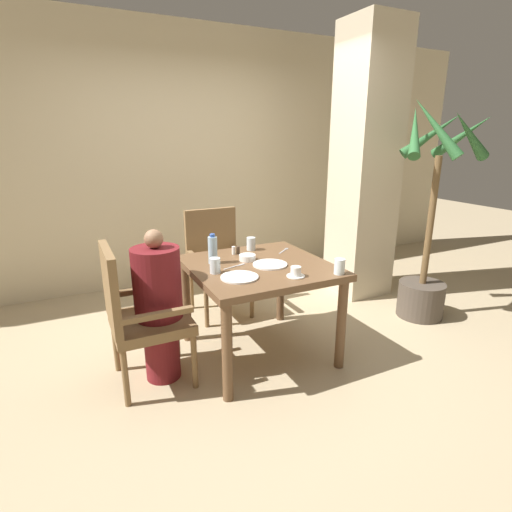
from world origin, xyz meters
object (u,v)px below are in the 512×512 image
at_px(chair_left_side, 137,312).
at_px(glass_tall_mid, 340,267).
at_px(diner_in_left_chair, 159,305).
at_px(plate_main_left, 240,277).
at_px(water_bottle, 213,250).
at_px(plate_main_right, 270,264).
at_px(chair_far_side, 217,258).
at_px(bowl_small, 247,257).
at_px(glass_tall_near, 251,244).
at_px(glass_tall_far, 215,266).
at_px(teacup_with_saucer, 296,272).
at_px(potted_palm, 428,246).

bearing_deg(chair_left_side, glass_tall_mid, -18.51).
xyz_separation_m(chair_left_side, diner_in_left_chair, (0.15, 0.00, 0.02)).
bearing_deg(glass_tall_mid, plate_main_left, 160.75).
height_order(chair_left_side, diner_in_left_chair, diner_in_left_chair).
distance_m(plate_main_left, water_bottle, 0.40).
xyz_separation_m(diner_in_left_chair, plate_main_right, (0.82, -0.06, 0.19)).
distance_m(chair_far_side, plate_main_left, 1.16).
distance_m(chair_left_side, bowl_small, 0.90).
bearing_deg(chair_left_side, bowl_small, 8.36).
xyz_separation_m(chair_left_side, chair_far_side, (0.90, 0.90, 0.00)).
relative_size(chair_left_side, plate_main_left, 3.84).
distance_m(diner_in_left_chair, water_bottle, 0.57).
height_order(plate_main_left, glass_tall_near, glass_tall_near).
bearing_deg(glass_tall_mid, glass_tall_near, 109.60).
height_order(chair_far_side, plate_main_left, chair_far_side).
distance_m(chair_far_side, water_bottle, 0.85).
xyz_separation_m(chair_left_side, plate_main_left, (0.65, -0.21, 0.21)).
bearing_deg(glass_tall_far, teacup_with_saucer, -33.73).
bearing_deg(water_bottle, glass_tall_mid, -41.23).
relative_size(chair_far_side, glass_tall_near, 9.13).
bearing_deg(potted_palm, glass_tall_near, 164.29).
distance_m(plate_main_left, teacup_with_saucer, 0.38).
relative_size(chair_far_side, bowl_small, 7.81).
distance_m(chair_left_side, plate_main_right, 0.99).
height_order(potted_palm, bowl_small, potted_palm).
height_order(diner_in_left_chair, potted_palm, potted_palm).
relative_size(water_bottle, glass_tall_near, 2.09).
height_order(potted_palm, teacup_with_saucer, potted_palm).
height_order(chair_left_side, teacup_with_saucer, chair_left_side).
distance_m(diner_in_left_chair, glass_tall_far, 0.46).
height_order(plate_main_left, glass_tall_far, glass_tall_far).
height_order(diner_in_left_chair, chair_far_side, diner_in_left_chair).
bearing_deg(water_bottle, plate_main_right, -32.86).
bearing_deg(plate_main_right, teacup_with_saucer, -82.07).
height_order(chair_far_side, water_bottle, chair_far_side).
bearing_deg(potted_palm, chair_left_side, 178.53).
bearing_deg(teacup_with_saucer, plate_main_right, 97.93).
distance_m(potted_palm, plate_main_right, 1.62).
bearing_deg(water_bottle, chair_far_side, 67.89).
height_order(chair_left_side, glass_tall_far, chair_left_side).
bearing_deg(chair_far_side, teacup_with_saucer, -85.29).
relative_size(bowl_small, water_bottle, 0.56).
height_order(plate_main_right, bowl_small, bowl_small).
bearing_deg(glass_tall_far, chair_left_side, 175.62).
relative_size(diner_in_left_chair, teacup_with_saucer, 8.63).
relative_size(diner_in_left_chair, plate_main_left, 4.21).
xyz_separation_m(teacup_with_saucer, water_bottle, (-0.40, 0.53, 0.07)).
bearing_deg(glass_tall_far, plate_main_right, -2.14).
height_order(teacup_with_saucer, water_bottle, water_bottle).
distance_m(diner_in_left_chair, glass_tall_mid, 1.26).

